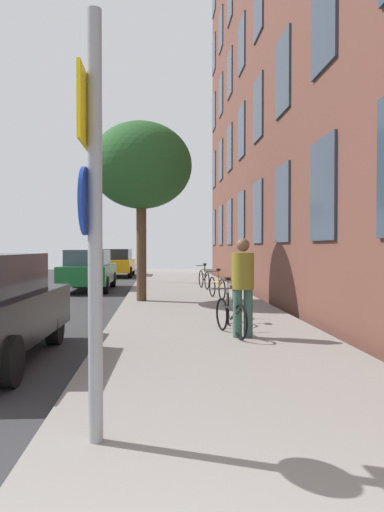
{
  "coord_description": "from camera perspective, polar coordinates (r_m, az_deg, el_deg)",
  "views": [
    {
      "loc": [
        0.06,
        -1.08,
        1.73
      ],
      "look_at": [
        1.01,
        12.05,
        1.48
      ],
      "focal_mm": 32.65,
      "sensor_mm": 36.0,
      "label": 1
    }
  ],
  "objects": [
    {
      "name": "road_asphalt",
      "position": [
        16.8,
        -19.93,
        -4.88
      ],
      "size": [
        7.0,
        38.0,
        0.01
      ],
      "primitive_type": "cube",
      "color": "#2D2D30",
      "rests_on": "ground"
    },
    {
      "name": "pedestrian_0",
      "position": [
        8.34,
        6.25,
        -3.05
      ],
      "size": [
        0.44,
        0.44,
        1.77
      ],
      "color": "#33594C",
      "rests_on": "sidewalk"
    },
    {
      "name": "bicycle_0",
      "position": [
        8.61,
        4.77,
        -7.28
      ],
      "size": [
        0.48,
        1.59,
        0.92
      ],
      "color": "black",
      "rests_on": "sidewalk"
    },
    {
      "name": "car_2",
      "position": [
        27.5,
        -9.06,
        -0.79
      ],
      "size": [
        1.84,
        4.42,
        1.62
      ],
      "color": "orange",
      "rests_on": "road_asphalt"
    },
    {
      "name": "bicycle_1",
      "position": [
        10.24,
        4.38,
        -5.84
      ],
      "size": [
        0.42,
        1.67,
        0.96
      ],
      "color": "black",
      "rests_on": "sidewalk"
    },
    {
      "name": "sign_post",
      "position": [
        3.92,
        -12.13,
        6.03
      ],
      "size": [
        0.15,
        0.6,
        3.55
      ],
      "color": "gray",
      "rests_on": "sidewalk"
    },
    {
      "name": "car_1",
      "position": [
        18.98,
        -12.52,
        -1.62
      ],
      "size": [
        1.83,
        4.47,
        1.62
      ],
      "color": "#19662D",
      "rests_on": "road_asphalt"
    },
    {
      "name": "sidewalk",
      "position": [
        16.2,
        -0.43,
        -4.84
      ],
      "size": [
        4.2,
        38.0,
        0.12
      ],
      "primitive_type": "cube",
      "color": "gray",
      "rests_on": "ground"
    },
    {
      "name": "traffic_light",
      "position": [
        21.84,
        -6.16,
        3.61
      ],
      "size": [
        0.43,
        0.24,
        3.77
      ],
      "color": "black",
      "rests_on": "sidewalk"
    },
    {
      "name": "bicycle_3",
      "position": [
        18.17,
        1.48,
        -2.78
      ],
      "size": [
        0.42,
        1.64,
        0.99
      ],
      "color": "black",
      "rests_on": "sidewalk"
    },
    {
      "name": "bicycle_2",
      "position": [
        14.66,
        3.08,
        -3.79
      ],
      "size": [
        0.47,
        1.66,
        0.94
      ],
      "color": "black",
      "rests_on": "sidewalk"
    },
    {
      "name": "tree_near",
      "position": [
        14.27,
        -6.24,
        10.85
      ],
      "size": [
        3.04,
        3.04,
        5.35
      ],
      "color": "#4C3823",
      "rests_on": "sidewalk"
    },
    {
      "name": "ground_plane",
      "position": [
        16.36,
        -12.81,
        -5.02
      ],
      "size": [
        41.8,
        41.8,
        0.0
      ],
      "primitive_type": "plane",
      "color": "#332D28"
    }
  ]
}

